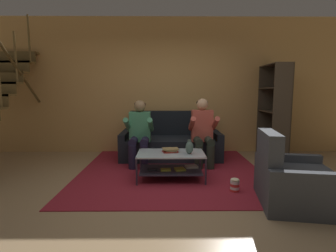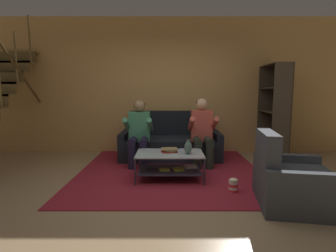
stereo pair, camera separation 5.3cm
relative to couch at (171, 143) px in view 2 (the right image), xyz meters
The scene contains 12 objects.
ground 1.92m from the couch, 90.93° to the right, with size 16.80×16.80×0.00m, color #A0835D.
back_partition 1.29m from the couch, 93.12° to the left, with size 8.40×0.12×2.90m, color tan.
couch is the anchor object (origin of this frame).
person_seated_left 0.87m from the couch, 135.31° to the right, with size 0.50×0.58×1.17m.
person_seated_right 0.88m from the couch, 44.54° to the right, with size 0.50×0.58×1.21m.
coffee_table 1.35m from the couch, 90.52° to the right, with size 1.01×0.62×0.41m.
area_rug 0.86m from the couch, 90.75° to the right, with size 3.00×3.29×0.01m.
vase 1.46m from the couch, 79.90° to the right, with size 0.12×0.12×0.21m.
book_stack 1.32m from the couch, 91.01° to the right, with size 0.26×0.21×0.06m.
bookshelf 2.17m from the couch, ahead, with size 0.37×0.88×1.87m.
armchair 2.67m from the couch, 58.49° to the right, with size 0.95×1.02×0.87m.
popcorn_tub 2.06m from the couch, 66.38° to the right, with size 0.12×0.12×0.19m.
Camera 2 is at (-0.02, -3.33, 1.33)m, focal length 28.00 mm.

